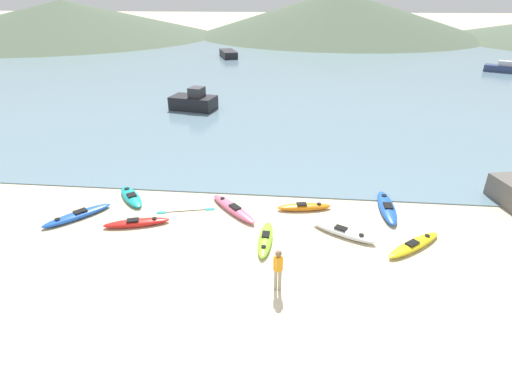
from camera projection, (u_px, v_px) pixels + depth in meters
The scene contains 18 objects.
ground_plane at pixel (237, 300), 13.81m from camera, with size 400.00×400.00×0.00m, color beige.
bay_water at pixel (285, 72), 51.85m from camera, with size 160.00×70.00×0.06m, color slate.
far_hill_left at pixel (64, 18), 90.50m from camera, with size 68.53×68.53×7.66m, color #4C5B47.
far_hill_midleft at pixel (337, 12), 94.15m from camera, with size 66.86×66.86×9.67m, color #4C5B47.
kayak_on_sand_0 at pixel (387, 207), 19.36m from camera, with size 0.77×3.38×0.38m.
kayak_on_sand_1 at pixel (233, 208), 19.27m from camera, with size 2.77×2.97×0.36m.
kayak_on_sand_2 at pixel (344, 232), 17.39m from camera, with size 2.83×1.93×0.35m.
kayak_on_sand_3 at pixel (137, 223), 18.13m from camera, with size 2.98×1.44×0.32m.
kayak_on_sand_4 at pixel (131, 197), 20.42m from camera, with size 2.22×2.60×0.33m.
kayak_on_sand_5 at pixel (265, 239), 16.90m from camera, with size 0.63×2.74×0.34m.
kayak_on_sand_6 at pixel (304, 207), 19.43m from camera, with size 2.69×1.04×0.34m.
kayak_on_sand_7 at pixel (414, 245), 16.56m from camera, with size 2.79×2.51×0.32m.
kayak_on_sand_8 at pixel (77, 215), 18.73m from camera, with size 2.63×2.86×0.33m.
person_near_foreground at pixel (278, 268), 13.86m from camera, with size 0.34×0.28×1.68m.
moored_boat_0 at pixel (194, 102), 35.34m from camera, with size 4.24×2.93×1.96m.
moored_boat_1 at pixel (228, 54), 63.06m from camera, with size 3.72×5.72×1.01m.
moored_boat_2 at pixel (510, 69), 51.27m from camera, with size 6.09×4.16×1.39m.
loose_paddle at pixel (186, 211), 19.34m from camera, with size 2.74×0.85×0.03m.
Camera 1 is at (1.76, -10.50, 9.59)m, focal length 28.00 mm.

